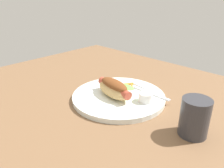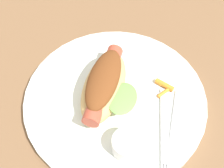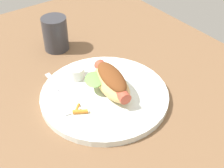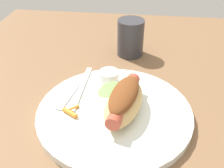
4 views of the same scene
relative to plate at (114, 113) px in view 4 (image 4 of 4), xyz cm
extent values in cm
cube|color=brown|center=(1.87, -1.27, -1.70)|extent=(120.00, 90.00, 1.80)
cylinder|color=white|center=(0.00, 0.00, 0.00)|extent=(30.69, 30.69, 1.60)
ellipsoid|color=tan|center=(0.36, 1.86, 3.06)|extent=(15.42, 9.08, 4.52)
cylinder|color=#B24733|center=(0.36, 1.86, 3.85)|extent=(15.10, 5.48, 2.71)
ellipsoid|color=brown|center=(0.36, 1.86, 5.07)|extent=(12.99, 7.09, 2.68)
ellipsoid|color=#6BB74C|center=(-2.38, -1.64, 3.96)|extent=(7.16, 6.23, 1.33)
cylinder|color=white|center=(-9.26, -2.30, 2.27)|extent=(4.47, 4.47, 2.94)
cube|color=silver|center=(-4.80, -8.05, 1.00)|extent=(13.13, 1.51, 0.40)
cube|color=silver|center=(-12.94, -7.41, 1.00)|extent=(3.21, 0.38, 0.40)
cube|color=silver|center=(-12.95, -7.86, 1.00)|extent=(3.21, 0.38, 0.40)
cube|color=silver|center=(-12.96, -8.31, 1.00)|extent=(3.21, 0.38, 0.40)
cube|color=silver|center=(-4.84, -9.85, 0.98)|extent=(13.13, 3.51, 0.36)
cylinder|color=orange|center=(2.55, -8.31, 1.27)|extent=(2.56, 3.35, 0.93)
cylinder|color=orange|center=(1.04, -8.17, 1.12)|extent=(2.24, 2.37, 0.63)
cylinder|color=#333338|center=(-26.50, 1.31, 4.17)|extent=(7.19, 7.19, 9.95)
camera|label=1|loc=(-44.12, 48.77, 33.45)|focal=35.38mm
camera|label=2|loc=(-25.92, -0.82, 40.96)|focal=45.47mm
camera|label=3|loc=(46.45, -31.60, 48.99)|focal=49.66mm
camera|label=4|loc=(39.68, 4.39, 34.77)|focal=42.29mm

